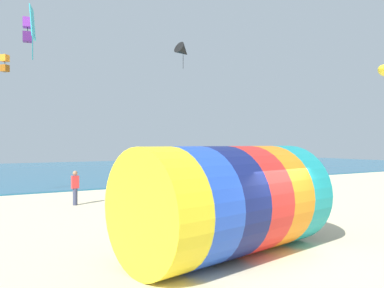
% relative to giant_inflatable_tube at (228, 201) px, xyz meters
% --- Properties ---
extents(ground_plane, '(120.00, 120.00, 0.00)m').
position_rel_giant_inflatable_tube_xyz_m(ground_plane, '(1.10, -1.16, -1.57)').
color(ground_plane, beige).
extents(sea, '(120.00, 40.00, 0.10)m').
position_rel_giant_inflatable_tube_xyz_m(sea, '(1.10, 37.03, -1.52)').
color(sea, '#236084').
rests_on(sea, ground).
extents(giant_inflatable_tube, '(6.59, 4.17, 3.15)m').
position_rel_giant_inflatable_tube_xyz_m(giant_inflatable_tube, '(0.00, 0.00, 0.00)').
color(giant_inflatable_tube, yellow).
rests_on(giant_inflatable_tube, ground).
extents(kite_handler, '(0.37, 0.42, 1.66)m').
position_rel_giant_inflatable_tube_xyz_m(kite_handler, '(4.07, 1.43, -0.73)').
color(kite_handler, black).
rests_on(kite_handler, ground).
extents(kite_orange_box, '(0.50, 0.50, 1.00)m').
position_rel_giant_inflatable_tube_xyz_m(kite_orange_box, '(-4.70, 14.52, 6.13)').
color(kite_orange_box, orange).
extents(kite_black_delta, '(1.37, 1.14, 1.82)m').
position_rel_giant_inflatable_tube_xyz_m(kite_black_delta, '(6.34, 13.88, 8.08)').
color(kite_black_delta, black).
extents(kite_cyan_diamond, '(0.29, 0.67, 1.65)m').
position_rel_giant_inflatable_tube_xyz_m(kite_cyan_diamond, '(-4.70, 3.90, 5.40)').
color(kite_cyan_diamond, '#2DB2C6').
extents(kite_purple_box, '(0.44, 0.44, 1.11)m').
position_rel_giant_inflatable_tube_xyz_m(kite_purple_box, '(-4.22, 8.98, 6.61)').
color(kite_purple_box, purple).
extents(bystander_mid_beach, '(0.38, 0.25, 1.80)m').
position_rel_giant_inflatable_tube_xyz_m(bystander_mid_beach, '(-1.65, 11.23, -0.64)').
color(bystander_mid_beach, '#383D56').
rests_on(bystander_mid_beach, ground).
extents(cooler_box, '(0.58, 0.45, 0.36)m').
position_rel_giant_inflatable_tube_xyz_m(cooler_box, '(3.49, 0.70, -1.39)').
color(cooler_box, '#268C4C').
rests_on(cooler_box, ground).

